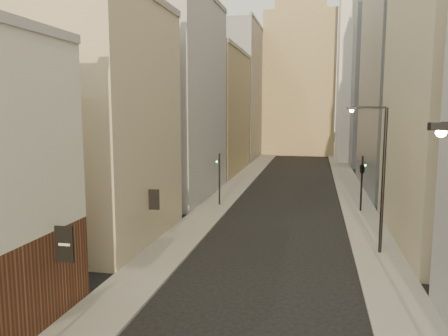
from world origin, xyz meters
The scene contains 13 objects.
sidewalk_left centered at (-6.50, 55.00, 0.07)m, with size 3.00×140.00×0.15m, color gray.
sidewalk_right centered at (6.50, 55.00, 0.07)m, with size 3.00×140.00×0.15m, color gray.
left_bldg_beige centered at (-12.00, 26.00, 8.00)m, with size 8.00×12.00×16.00m, color tan.
left_bldg_grey centered at (-12.00, 42.00, 10.00)m, with size 8.00×16.00×20.00m, color gray.
left_bldg_tan centered at (-12.00, 60.00, 8.50)m, with size 8.00×18.00×17.00m, color #8C7B52.
left_bldg_wingrid centered at (-12.00, 80.00, 12.00)m, with size 8.00×20.00×24.00m, color gray.
right_bldg_wingrid centered at (12.00, 50.00, 13.00)m, with size 8.00×20.00×26.00m, color gray.
highrise centered at (18.00, 78.00, 25.66)m, with size 21.00×23.00×51.20m.
clock_tower centered at (-1.00, 92.00, 17.63)m, with size 14.00×14.00×44.90m.
white_tower centered at (10.00, 78.00, 18.61)m, with size 8.00×8.00×41.50m.
streetlamp_mid centered at (6.40, 26.43, 5.25)m, with size 2.41×0.28×9.19m.
traffic_light_left centered at (-6.16, 37.85, 3.50)m, with size 0.55×0.43×5.00m.
traffic_light_right centered at (6.57, 37.96, 3.90)m, with size 0.80×0.80×5.00m.
Camera 1 is at (2.52, -1.34, 8.98)m, focal length 35.00 mm.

